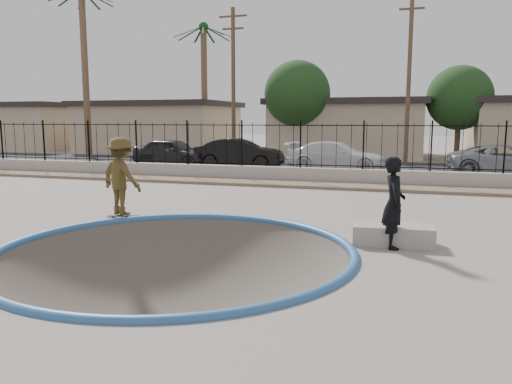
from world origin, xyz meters
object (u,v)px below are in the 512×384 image
Objects in this scene: car_c at (336,156)px; concrete_ledge at (393,235)px; car_a at (173,152)px; car_d at (506,160)px; skateboard at (123,216)px; skater at (121,180)px; videographer at (394,203)px; car_b at (239,153)px.

concrete_ledge is at bearing -163.92° from car_c.
car_a is 16.32m from car_d.
car_a is (-5.15, 13.16, 0.73)m from skateboard.
concrete_ledge is 0.32× the size of car_d.
concrete_ledge is (6.80, -0.77, -0.80)m from skater.
car_a is at bearing 130.62° from concrete_ledge.
videographer is at bearing 159.61° from car_d.
car_d is at bearing -94.36° from car_b.
videographer reaches higher than car_c.
concrete_ledge is at bearing -20.95° from skateboard.
car_d is (16.31, 0.24, -0.06)m from car_a.
concrete_ledge is at bearing -133.90° from car_a.
videographer is 16.65m from car_b.
skateboard is at bearing -178.20° from car_b.
videographer is (6.80, -1.06, -0.08)m from skater.
car_a is 8.75m from car_c.
skater is at bearing 138.95° from skateboard.
car_d is at bearing -83.68° from car_a.
car_b is at bearing 19.51° from videographer.
car_b is (-8.25, 14.17, 0.59)m from concrete_ledge.
concrete_ledge is at bearing -168.29° from skater.
skater reaches higher than videographer.
videographer reaches higher than car_b.
videographer reaches higher than skateboard.
skater is 0.45× the size of car_a.
car_a is (-11.95, 13.93, 0.59)m from concrete_ledge.
videographer is at bearing -154.66° from car_b.
skateboard is at bearing 136.61° from car_d.
car_a is at bearing 89.33° from car_b.
car_c is (-3.21, 14.46, -0.17)m from videographer.
skater is 2.41× the size of skateboard.
skateboard is 0.52× the size of concrete_ledge.
car_b is at bearing -65.67° from skater.
videographer is 15.10m from car_d.
skater is at bearing -178.20° from car_b.
skateboard is 0.45× the size of videographer.
concrete_ledge is (6.80, -0.77, 0.14)m from skateboard.
car_a is at bearing 96.88° from skateboard.
car_b reaches higher than car_c.
car_a reaches higher than concrete_ledge.
car_b is (3.70, 0.24, 0.00)m from car_a.
skateboard is 13.89m from car_c.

